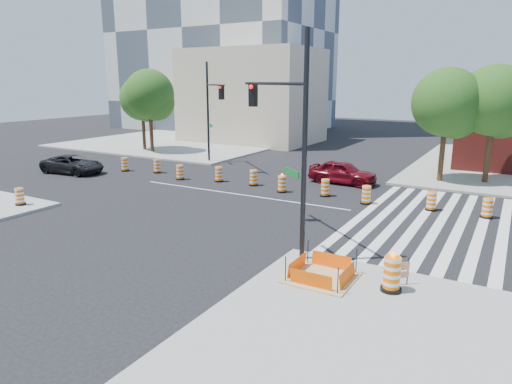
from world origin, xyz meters
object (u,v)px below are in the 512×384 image
Objects in this scene: dark_suv at (73,164)px; signal_pole_nw at (212,104)px; red_coupe at (343,172)px; signal_pole_se at (285,123)px.

dark_suv is 11.34m from signal_pole_nw.
dark_suv is (-18.36, -6.63, -0.10)m from red_coupe.
signal_pole_nw reaches higher than red_coupe.
signal_pole_nw is (7.12, 7.75, 4.23)m from dark_suv.
signal_pole_se reaches higher than red_coupe.
red_coupe is at bearing -76.39° from dark_suv.
signal_pole_se reaches higher than signal_pole_nw.
signal_pole_se is 1.03× the size of signal_pole_nw.
signal_pole_se is at bearing -3.32° from signal_pole_nw.
signal_pole_se is 19.09m from signal_pole_nw.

